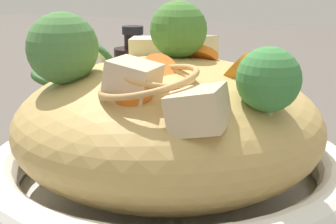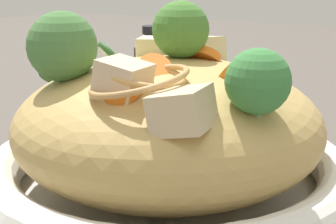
# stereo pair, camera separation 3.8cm
# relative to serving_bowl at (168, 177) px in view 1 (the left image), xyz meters

# --- Properties ---
(ground_plane) EXTENTS (3.00, 3.00, 0.00)m
(ground_plane) POSITION_rel_serving_bowl_xyz_m (0.00, 0.00, -0.02)
(ground_plane) COLOR #544C46
(serving_bowl) EXTENTS (0.29, 0.29, 0.05)m
(serving_bowl) POSITION_rel_serving_bowl_xyz_m (0.00, 0.00, 0.00)
(serving_bowl) COLOR white
(serving_bowl) RESTS_ON ground_plane
(noodle_heap) EXTENTS (0.23, 0.23, 0.11)m
(noodle_heap) POSITION_rel_serving_bowl_xyz_m (0.00, 0.00, 0.04)
(noodle_heap) COLOR tan
(noodle_heap) RESTS_ON serving_bowl
(broccoli_florets) EXTENTS (0.13, 0.20, 0.07)m
(broccoli_florets) POSITION_rel_serving_bowl_xyz_m (0.03, -0.01, 0.10)
(broccoli_florets) COLOR #96B074
(broccoli_florets) RESTS_ON serving_bowl
(carrot_coins) EXTENTS (0.13, 0.07, 0.03)m
(carrot_coins) POSITION_rel_serving_bowl_xyz_m (0.01, 0.02, 0.09)
(carrot_coins) COLOR orange
(carrot_coins) RESTS_ON serving_bowl
(zucchini_slices) EXTENTS (0.07, 0.08, 0.04)m
(zucchini_slices) POSITION_rel_serving_bowl_xyz_m (-0.00, -0.08, 0.08)
(zucchini_slices) COLOR beige
(zucchini_slices) RESTS_ON serving_bowl
(chicken_chunks) EXTENTS (0.18, 0.14, 0.04)m
(chicken_chunks) POSITION_rel_serving_bowl_xyz_m (0.00, 0.00, 0.09)
(chicken_chunks) COLOR beige
(chicken_chunks) RESTS_ON serving_bowl
(soy_sauce_bottle) EXTENTS (0.05, 0.05, 0.12)m
(soy_sauce_bottle) POSITION_rel_serving_bowl_xyz_m (-0.18, -0.14, 0.03)
(soy_sauce_bottle) COLOR black
(soy_sauce_bottle) RESTS_ON ground_plane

